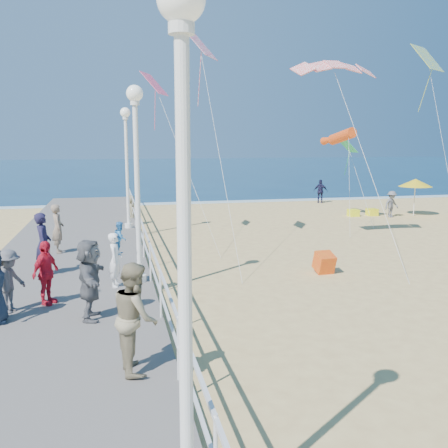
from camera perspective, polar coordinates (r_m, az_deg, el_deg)
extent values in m
plane|color=#DDBE74|center=(15.48, 10.78, -6.71)|extent=(160.00, 160.00, 0.00)
cube|color=#0C2C4A|center=(78.97, -8.29, 6.26)|extent=(160.00, 90.00, 0.05)
cube|color=white|center=(34.90, -2.63, 2.46)|extent=(160.00, 1.20, 0.04)
cube|color=slate|center=(14.29, -18.27, -7.56)|extent=(5.00, 44.00, 0.40)
cube|color=white|center=(13.94, -8.47, -2.30)|extent=(0.05, 42.00, 0.06)
cube|color=white|center=(14.05, -8.42, -4.30)|extent=(0.05, 42.00, 0.04)
cylinder|color=white|center=(4.88, -4.49, -7.41)|extent=(0.14, 0.14, 4.70)
cylinder|color=white|center=(14.15, -9.59, -6.12)|extent=(0.36, 0.36, 0.20)
cylinder|color=white|center=(13.71, -9.86, 3.39)|extent=(0.14, 0.14, 4.70)
sphere|color=white|center=(13.69, -10.18, 14.48)|extent=(0.44, 0.44, 0.44)
cylinder|color=white|center=(22.94, -10.83, -0.17)|extent=(0.36, 0.36, 0.20)
cylinder|color=white|center=(22.68, -11.01, 5.70)|extent=(0.14, 0.14, 4.70)
sphere|color=white|center=(22.67, -11.23, 12.39)|extent=(0.44, 0.44, 0.44)
imported|color=white|center=(13.67, -12.30, -4.03)|extent=(0.46, 0.60, 1.46)
imported|color=#388FD5|center=(13.70, -11.76, -1.56)|extent=(0.43, 0.50, 0.89)
imported|color=#1B1835|center=(15.42, -19.95, -2.15)|extent=(0.49, 0.70, 1.83)
imported|color=gray|center=(8.67, -10.11, -10.42)|extent=(0.80, 0.98, 1.88)
imported|color=#545358|center=(12.38, -23.35, -6.02)|extent=(0.93, 1.08, 1.45)
imported|color=red|center=(12.64, -19.70, -5.29)|extent=(0.77, 0.97, 1.54)
imported|color=#5C5D61|center=(11.29, -15.10, -6.14)|extent=(0.60, 1.68, 1.79)
imported|color=#816D59|center=(18.30, -18.47, -0.51)|extent=(0.50, 0.68, 1.71)
imported|color=slate|center=(29.75, 18.60, 2.16)|extent=(1.08, 0.80, 1.49)
imported|color=#1B1B3B|center=(35.47, 10.98, 3.69)|extent=(1.04, 0.76, 1.63)
imported|color=#847B5B|center=(26.00, -10.61, 1.56)|extent=(0.61, 0.83, 1.54)
cube|color=red|center=(16.61, 11.38, -4.55)|extent=(0.60, 0.75, 0.74)
cylinder|color=white|center=(30.79, 20.92, 2.55)|extent=(0.05, 0.05, 1.80)
cone|color=gold|center=(30.70, 21.03, 4.42)|extent=(1.90, 1.90, 0.45)
cube|color=#FFF81A|center=(30.19, 16.56, 1.31)|extent=(0.55, 0.55, 0.40)
cube|color=#F8FF1A|center=(29.63, 14.56, 1.25)|extent=(0.55, 0.55, 0.40)
cylinder|color=#E44713|center=(27.32, 13.35, 9.72)|extent=(1.08, 3.08, 1.17)
cube|color=#FA5C8A|center=(21.70, -7.97, 15.59)|extent=(1.27, 1.46, 0.92)
cube|color=blue|center=(27.75, 22.23, 17.15)|extent=(2.00, 1.82, 1.30)
cube|color=#29C16E|center=(29.35, 13.97, 8.65)|extent=(0.79, 1.06, 0.74)
cube|color=#E11A52|center=(20.14, -2.85, 19.95)|extent=(1.63, 1.81, 1.13)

